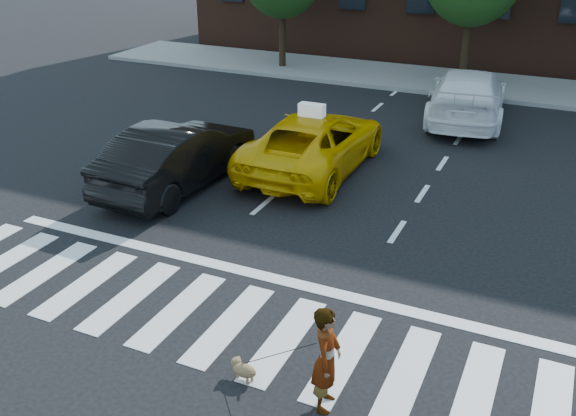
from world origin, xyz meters
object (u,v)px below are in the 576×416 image
at_px(white_suv, 468,95).
at_px(black_sedan, 178,155).
at_px(woman, 327,359).
at_px(dog, 243,369).
at_px(taxi, 314,142).

bearing_deg(white_suv, black_sedan, 50.69).
xyz_separation_m(white_suv, woman, (0.74, -14.10, -0.02)).
bearing_deg(white_suv, woman, 86.30).
height_order(black_sedan, dog, black_sedan).
relative_size(taxi, black_sedan, 1.11).
xyz_separation_m(taxi, woman, (3.54, -8.10, 0.04)).
bearing_deg(dog, black_sedan, 150.43).
height_order(woman, dog, woman).
distance_m(black_sedan, dog, 7.47).
xyz_separation_m(black_sedan, white_suv, (5.38, 8.41, 0.02)).
bearing_deg(woman, taxi, 15.02).
bearing_deg(taxi, black_sedan, 42.77).
relative_size(black_sedan, woman, 3.06).
bearing_deg(dog, woman, 19.51).
distance_m(taxi, white_suv, 6.62).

